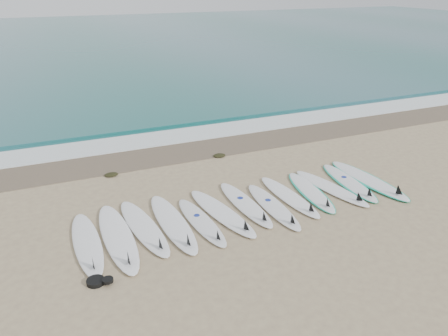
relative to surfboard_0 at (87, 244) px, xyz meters
name	(u,v)px	position (x,y,z in m)	size (l,w,h in m)	color
ground	(246,209)	(3.65, 0.16, -0.06)	(120.00, 120.00, 0.00)	tan
ocean	(81,40)	(3.65, 32.66, -0.04)	(120.00, 55.00, 0.03)	#215E62
wet_sand_band	(189,150)	(3.65, 4.26, -0.05)	(120.00, 1.80, 0.01)	brown
foam_band	(176,136)	(3.65, 5.66, -0.04)	(120.00, 1.40, 0.04)	silver
wave_crest	(164,123)	(3.65, 7.16, -0.01)	(120.00, 1.00, 0.10)	#215E62
surfboard_0	(87,244)	(0.00, 0.00, 0.00)	(0.55, 2.59, 0.33)	white
surfboard_1	(118,238)	(0.62, -0.01, 0.01)	(0.64, 2.92, 0.37)	white
surfboard_2	(145,228)	(1.21, 0.16, 0.00)	(0.85, 2.71, 0.34)	white
surfboard_3	(174,223)	(1.84, 0.09, 0.00)	(0.63, 2.79, 0.36)	white
surfboard_4	(202,222)	(2.44, -0.10, -0.01)	(0.64, 2.36, 0.30)	silver
surfboard_5	(223,213)	(3.01, 0.08, 0.00)	(0.98, 2.69, 0.34)	white
surfboard_6	(246,205)	(3.68, 0.25, 0.00)	(0.60, 2.52, 0.32)	white
surfboard_7	(274,207)	(4.24, -0.11, 0.00)	(0.57, 2.48, 0.32)	white
surfboard_8	(290,197)	(4.85, 0.17, 0.00)	(0.63, 2.49, 0.32)	white
surfboard_9	(311,192)	(5.49, 0.22, -0.01)	(0.87, 2.44, 0.30)	white
surfboard_10	(332,188)	(6.09, 0.16, 0.00)	(0.94, 2.56, 0.32)	white
surfboard_11	(349,182)	(6.73, 0.29, -0.01)	(0.85, 2.52, 0.31)	silver
surfboard_12	(369,180)	(7.29, 0.18, 0.00)	(0.83, 2.85, 0.36)	white
seaweed_near	(111,175)	(1.05, 3.30, -0.02)	(0.37, 0.29, 0.07)	black
seaweed_far	(219,155)	(4.32, 3.42, -0.02)	(0.38, 0.30, 0.07)	black
leash_coil	(98,281)	(0.03, -1.27, -0.01)	(0.46, 0.36, 0.11)	black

